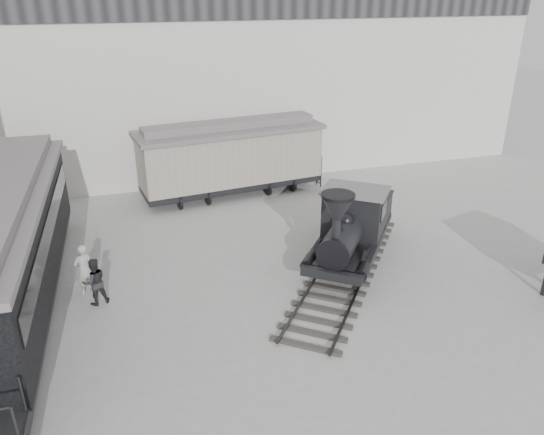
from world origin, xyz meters
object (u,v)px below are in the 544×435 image
object	(u,v)px
passenger_coach	(1,250)
visitor_b	(95,282)
boxcar	(231,156)
locomotive	(351,231)
visitor_a	(84,269)

from	to	relation	value
passenger_coach	visitor_b	xyz separation A→B (m)	(2.57, -0.56, -1.26)
visitor_b	passenger_coach	bearing A→B (deg)	-27.18
boxcar	locomotive	bearing A→B (deg)	-79.87
boxcar	visitor_a	xyz separation A→B (m)	(-6.75, -7.64, -1.03)
passenger_coach	visitor_b	world-z (taller)	passenger_coach
passenger_coach	visitor_a	size ratio (longest dim) A/B	7.91
boxcar	visitor_a	distance (m)	10.25
passenger_coach	visitor_a	world-z (taller)	passenger_coach
boxcar	passenger_coach	distance (m)	11.96
boxcar	visitor_b	world-z (taller)	boxcar
visitor_a	visitor_b	distance (m)	0.86
passenger_coach	visitor_a	distance (m)	2.55
boxcar	passenger_coach	world-z (taller)	passenger_coach
passenger_coach	locomotive	bearing A→B (deg)	-0.44
boxcar	passenger_coach	xyz separation A→B (m)	(-9.00, -7.88, 0.14)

